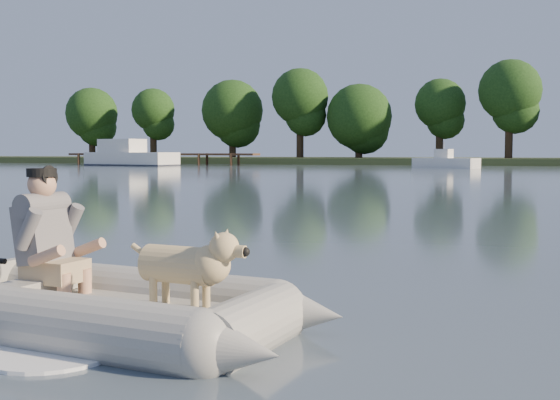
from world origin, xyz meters
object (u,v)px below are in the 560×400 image
(dog, at_px, (180,271))
(motorboat, at_px, (446,155))
(dock, at_px, (162,159))
(dinghy, at_px, (107,258))
(cabin_cruiser, at_px, (131,152))
(man, at_px, (45,229))

(dog, relative_size, motorboat, 0.17)
(dock, relative_size, dog, 21.51)
(dinghy, height_order, cabin_cruiser, cabin_cruiser)
(dinghy, relative_size, dog, 5.04)
(dinghy, bearing_deg, motorboat, 99.03)
(dinghy, bearing_deg, man, 175.76)
(dinghy, distance_m, cabin_cruiser, 55.96)
(dog, bearing_deg, dinghy, -175.43)
(dinghy, xyz_separation_m, dog, (0.58, -0.03, -0.06))
(dock, height_order, man, man)
(man, bearing_deg, dog, 0.00)
(dog, height_order, cabin_cruiser, cabin_cruiser)
(man, bearing_deg, dinghy, -4.24)
(man, xyz_separation_m, motorboat, (-0.34, 48.13, 0.23))
(dock, relative_size, cabin_cruiser, 2.08)
(motorboat, bearing_deg, dock, -166.99)
(dock, xyz_separation_m, cabin_cruiser, (-1.02, -3.66, 0.61))
(man, bearing_deg, dock, 123.83)
(dock, bearing_deg, motorboat, -9.75)
(motorboat, bearing_deg, dinghy, -66.10)
(dock, xyz_separation_m, man, (25.51, -52.46, 0.18))
(cabin_cruiser, bearing_deg, dog, -47.55)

